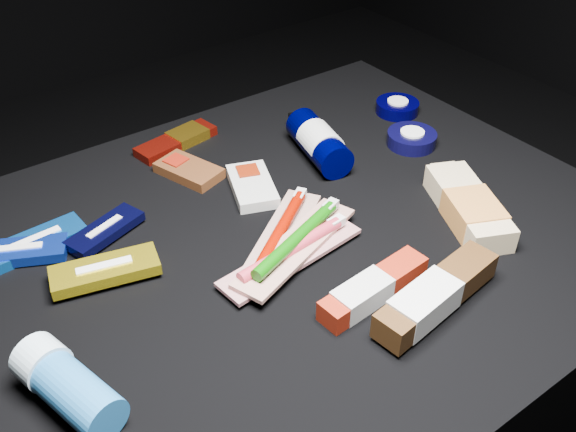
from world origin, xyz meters
TOP-DOWN VIEW (x-y plane):
  - ground at (0.00, 0.00)m, footprint 3.00×3.00m
  - cloth_table at (0.00, 0.00)m, footprint 0.98×0.78m
  - luna_bar_0 at (-0.29, 0.18)m, footprint 0.14×0.06m
  - luna_bar_1 at (-0.32, 0.17)m, footprint 0.14×0.10m
  - luna_bar_2 at (-0.21, 0.14)m, footprint 0.12×0.08m
  - luna_bar_3 at (-0.24, 0.06)m, footprint 0.15×0.08m
  - clif_bar_0 at (-0.03, 0.22)m, footprint 0.09×0.12m
  - clif_bar_1 at (0.03, 0.12)m, footprint 0.10×0.13m
  - power_bar at (0.00, 0.31)m, footprint 0.15×0.07m
  - lotion_bottle at (0.17, 0.13)m, footprint 0.09×0.19m
  - cream_tin_upper at (0.39, 0.17)m, footprint 0.08×0.08m
  - cream_tin_lower at (0.32, 0.07)m, footprint 0.08×0.08m
  - bodywash_bottle at (0.24, -0.13)m, footprint 0.13×0.20m
  - deodorant_stick at (-0.35, -0.10)m, footprint 0.09×0.14m
  - toothbrush_pack_0 at (-0.01, -0.00)m, footprint 0.21×0.17m
  - toothbrush_pack_1 at (-0.02, -0.05)m, footprint 0.22×0.07m
  - toothbrush_pack_2 at (-0.01, -0.05)m, footprint 0.23×0.12m
  - toothpaste_carton_red at (0.01, -0.17)m, footprint 0.17×0.05m
  - toothpaste_carton_green at (0.06, -0.23)m, footprint 0.20×0.07m

SIDE VIEW (x-z plane):
  - ground at x=0.00m, z-range 0.00..0.00m
  - cloth_table at x=0.00m, z-range 0.00..0.40m
  - luna_bar_0 at x=-0.29m, z-range 0.40..0.42m
  - power_bar at x=0.00m, z-range 0.40..0.42m
  - clif_bar_0 at x=-0.03m, z-range 0.40..0.42m
  - toothbrush_pack_0 at x=-0.01m, z-range 0.40..0.42m
  - clif_bar_1 at x=0.03m, z-range 0.40..0.42m
  - luna_bar_1 at x=-0.32m, z-range 0.40..0.42m
  - cream_tin_upper at x=0.39m, z-range 0.40..0.42m
  - luna_bar_2 at x=-0.21m, z-range 0.40..0.42m
  - cream_tin_lower at x=0.32m, z-range 0.40..0.43m
  - toothpaste_carton_red at x=0.01m, z-range 0.40..0.43m
  - luna_bar_3 at x=-0.24m, z-range 0.41..0.42m
  - toothbrush_pack_1 at x=-0.02m, z-range 0.40..0.43m
  - bodywash_bottle at x=0.24m, z-range 0.40..0.44m
  - toothbrush_pack_2 at x=-0.01m, z-range 0.41..0.44m
  - toothpaste_carton_green at x=0.06m, z-range 0.40..0.44m
  - deodorant_stick at x=-0.35m, z-range 0.40..0.45m
  - lotion_bottle at x=0.17m, z-range 0.40..0.46m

